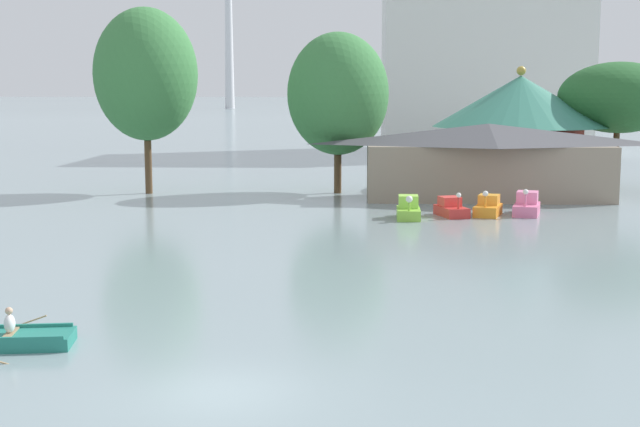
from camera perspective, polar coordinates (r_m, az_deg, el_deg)
ground_plane at (r=22.03m, az=-6.72°, el=-11.67°), size 2000.00×2000.00×0.00m
rowboat_with_rower at (r=27.19m, az=-20.34°, el=-7.80°), size 4.35×3.55×1.34m
pedal_boat_lime at (r=50.84m, az=5.84°, el=0.27°), size 1.41×2.76×1.48m
pedal_boat_red at (r=52.13m, az=8.63°, el=0.33°), size 1.99×2.83×1.53m
pedal_boat_orange at (r=52.72m, az=11.01°, el=0.40°), size 2.10×2.88×1.61m
pedal_boat_pink at (r=53.64m, az=13.46°, el=0.51°), size 2.17×3.25×1.68m
boathouse at (r=60.38m, az=10.98°, el=3.48°), size 17.74×6.14×5.19m
green_roof_pavilion at (r=67.60m, az=13.00°, el=5.81°), size 13.17×13.17×9.24m
shoreline_tree_tall_left at (r=63.75m, az=-11.40°, el=8.97°), size 7.39×7.39×13.29m
shoreline_tree_mid at (r=62.79m, az=1.19°, el=7.88°), size 7.31×7.31×11.58m
shoreline_tree_right at (r=68.74m, az=19.06°, el=7.22°), size 8.88×8.88×9.55m
background_building_block at (r=108.53m, az=10.61°, el=11.41°), size 24.14×16.82×27.80m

